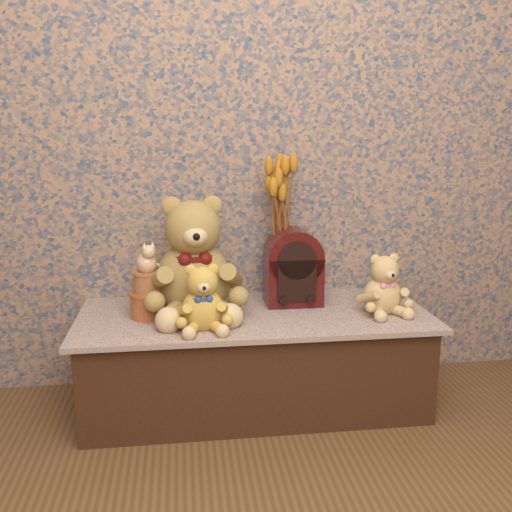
# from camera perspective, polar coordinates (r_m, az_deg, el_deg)

# --- Properties ---
(display_shelf) EXTENTS (1.37, 0.59, 0.39)m
(display_shelf) POSITION_cam_1_polar(r_m,az_deg,el_deg) (2.31, -0.17, -10.33)
(display_shelf) COLOR #385274
(display_shelf) RESTS_ON ground
(teddy_large) EXTENTS (0.42, 0.49, 0.49)m
(teddy_large) POSITION_cam_1_polar(r_m,az_deg,el_deg) (2.20, -6.38, 0.54)
(teddy_large) COLOR olive
(teddy_large) RESTS_ON display_shelf
(teddy_medium) EXTENTS (0.22, 0.25, 0.26)m
(teddy_medium) POSITION_cam_1_polar(r_m,az_deg,el_deg) (2.04, -5.42, -3.82)
(teddy_medium) COLOR gold
(teddy_medium) RESTS_ON display_shelf
(teddy_small) EXTENTS (0.23, 0.26, 0.25)m
(teddy_small) POSITION_cam_1_polar(r_m,az_deg,el_deg) (2.26, 12.67, -2.47)
(teddy_small) COLOR tan
(teddy_small) RESTS_ON display_shelf
(cathedral_radio) EXTENTS (0.23, 0.17, 0.31)m
(cathedral_radio) POSITION_cam_1_polar(r_m,az_deg,el_deg) (2.32, 3.76, -1.04)
(cathedral_radio) COLOR #3A0A0C
(cathedral_radio) RESTS_ON display_shelf
(ceramic_vase) EXTENTS (0.15, 0.15, 0.19)m
(ceramic_vase) POSITION_cam_1_polar(r_m,az_deg,el_deg) (2.38, 2.52, -2.21)
(ceramic_vase) COLOR tan
(ceramic_vase) RESTS_ON display_shelf
(dried_stalks) EXTENTS (0.28, 0.28, 0.42)m
(dried_stalks) POSITION_cam_1_polar(r_m,az_deg,el_deg) (2.32, 2.59, 5.11)
(dried_stalks) COLOR #B76F1D
(dried_stalks) RESTS_ON ceramic_vase
(biscuit_tin_lower) EXTENTS (0.16, 0.16, 0.10)m
(biscuit_tin_lower) POSITION_cam_1_polar(r_m,az_deg,el_deg) (2.21, -10.82, -4.87)
(biscuit_tin_lower) COLOR #B07633
(biscuit_tin_lower) RESTS_ON display_shelf
(biscuit_tin_upper) EXTENTS (0.14, 0.14, 0.08)m
(biscuit_tin_upper) POSITION_cam_1_polar(r_m,az_deg,el_deg) (2.18, -10.91, -2.62)
(biscuit_tin_upper) COLOR tan
(biscuit_tin_upper) RESTS_ON biscuit_tin_lower
(cat_figurine) EXTENTS (0.12, 0.13, 0.12)m
(cat_figurine) POSITION_cam_1_polar(r_m,az_deg,el_deg) (2.16, -11.03, -0.02)
(cat_figurine) COLOR silver
(cat_figurine) RESTS_ON biscuit_tin_upper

